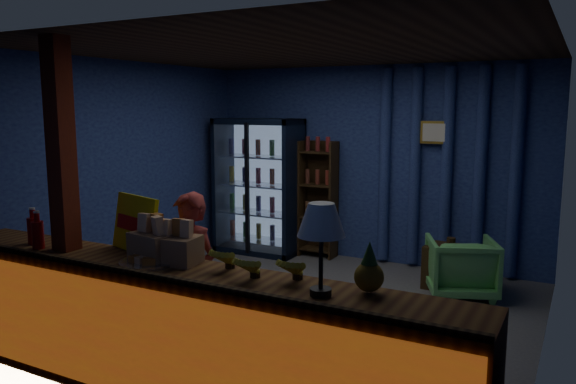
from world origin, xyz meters
name	(u,v)px	position (x,y,z in m)	size (l,w,h in m)	color
ground	(295,310)	(0.00, 0.00, 0.00)	(4.60, 4.60, 0.00)	#515154
room_walls	(296,158)	(0.00, 0.00, 1.57)	(4.60, 4.60, 4.60)	navy
counter	(173,332)	(0.00, -1.91, 0.48)	(4.40, 0.57, 0.99)	brown
support_post	(65,206)	(-1.05, -1.90, 1.30)	(0.16, 0.16, 2.60)	maroon
beverage_cooler	(261,187)	(-1.55, 1.92, 0.93)	(1.20, 0.62, 1.90)	black
bottle_shelf	(319,199)	(-0.70, 2.06, 0.79)	(0.50, 0.28, 1.60)	#3B2913
curtain_folds	(447,169)	(1.00, 2.14, 1.30)	(1.74, 0.14, 2.50)	navy
framed_picture	(435,132)	(0.85, 2.10, 1.75)	(0.36, 0.04, 0.28)	gold
shopkeeper	(191,278)	(-0.24, -1.38, 0.70)	(0.51, 0.33, 1.39)	maroon
green_chair	(461,267)	(1.39, 1.26, 0.33)	(0.70, 0.72, 0.65)	#5FBD5E
side_table	(450,267)	(1.23, 1.46, 0.25)	(0.57, 0.43, 0.60)	#3B2913
yellow_sign	(135,224)	(-0.54, -1.68, 1.17)	(0.56, 0.26, 0.44)	yellow
soda_bottles	(44,232)	(-1.28, -1.93, 1.07)	(0.41, 0.17, 0.30)	#B40E0C
snack_box_left	(155,244)	(-0.22, -1.81, 1.07)	(0.37, 0.32, 0.35)	#9A734A
snack_box_centre	(177,248)	(-0.03, -1.79, 1.06)	(0.34, 0.29, 0.32)	#9A734A
pastry_tray	(149,260)	(-0.21, -1.90, 0.97)	(0.42, 0.42, 0.07)	silver
banana_bunches	(257,264)	(0.64, -1.79, 1.03)	(0.77, 0.30, 0.17)	yellow
table_lamp	(321,224)	(1.18, -1.94, 1.39)	(0.29, 0.29, 0.56)	black
pineapple	(369,272)	(1.41, -1.76, 1.08)	(0.18, 0.18, 0.31)	olive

